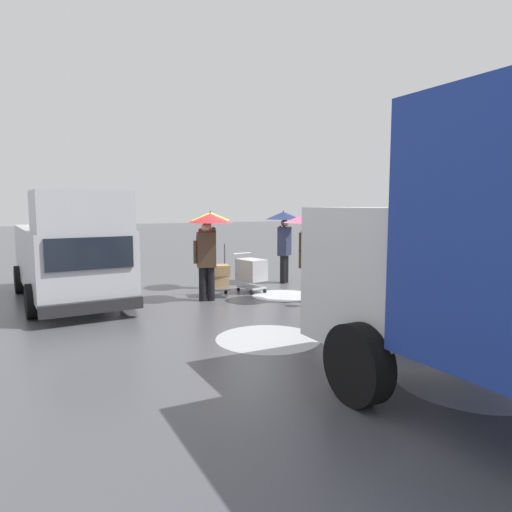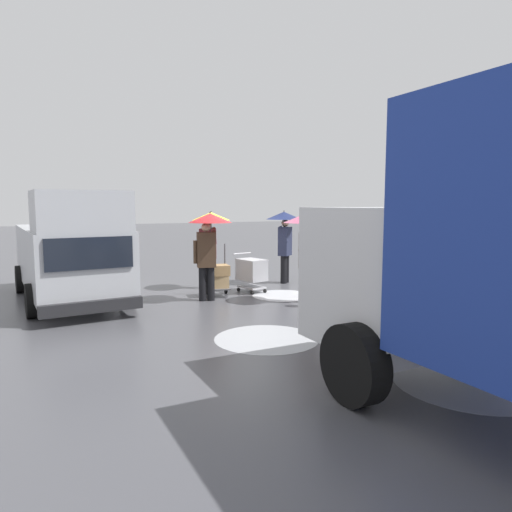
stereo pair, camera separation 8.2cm
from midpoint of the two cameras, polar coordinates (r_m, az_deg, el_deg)
The scene contains 12 objects.
ground_plane at distance 12.46m, azimuth -2.45°, elevation -4.38°, with size 90.00×90.00×0.00m, color #4C4C51.
slush_patch_near_cluster at distance 11.90m, azimuth 3.52°, elevation -4.87°, with size 1.57×1.57×0.01m, color silver.
slush_patch_under_van at distance 6.87m, azimuth 25.02°, elevation -13.95°, with size 1.95×1.95×0.01m, color #ADAFB5.
slush_patch_mid_street at distance 8.15m, azimuth 1.57°, elevation -10.13°, with size 1.82×1.82×0.01m, color #ADAFB5.
cargo_van_parked_right at distance 11.86m, azimuth -21.70°, elevation 0.39°, with size 2.41×5.44×2.60m.
shopping_cart_vendor at distance 12.27m, azimuth -0.35°, elevation -1.85°, with size 0.70×0.91×1.02m.
hand_dolly_boxes at distance 11.75m, azimuth -4.38°, elevation -2.57°, with size 0.63×0.78×1.32m.
pedestrian_pink_side at distance 12.78m, azimuth -5.55°, elevation 3.04°, with size 1.04×1.04×2.15m.
pedestrian_black_side at distance 13.60m, azimuth 3.69°, elevation 3.25°, with size 1.04×1.04×2.15m.
pedestrian_white_side at distance 11.00m, azimuth 6.52°, elevation 2.49°, with size 1.04×1.04×2.15m.
pedestrian_far_side at distance 11.13m, azimuth -5.67°, elevation 2.55°, with size 1.04×1.04×2.15m.
street_lamp at distance 10.77m, azimuth 19.65°, elevation 6.27°, with size 0.28×0.28×3.86m.
Camera 2 is at (5.12, 11.12, 2.32)m, focal length 32.49 mm.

